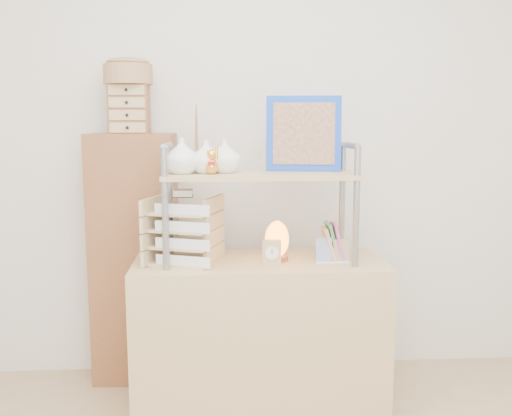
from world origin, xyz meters
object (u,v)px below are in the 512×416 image
at_px(letter_tray, 184,234).
at_px(salt_lamp, 277,240).
at_px(desk, 259,335).
at_px(cabinet, 135,259).

bearing_deg(letter_tray, salt_lamp, 1.74).
distance_m(desk, letter_tray, 0.63).
xyz_separation_m(letter_tray, salt_lamp, (0.44, 0.01, -0.04)).
distance_m(letter_tray, salt_lamp, 0.44).
bearing_deg(cabinet, salt_lamp, -23.31).
relative_size(letter_tray, salt_lamp, 1.84).
bearing_deg(desk, cabinet, 150.28).
relative_size(desk, letter_tray, 3.39).
bearing_deg(salt_lamp, cabinet, 153.25).
relative_size(cabinet, salt_lamp, 7.01).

